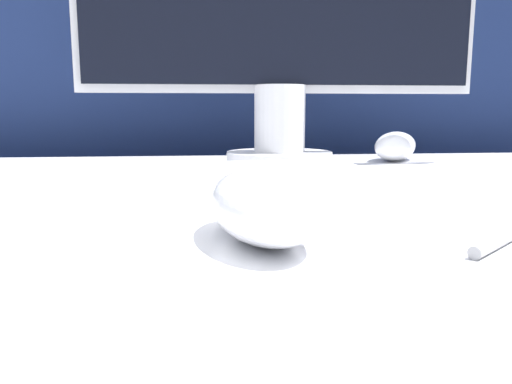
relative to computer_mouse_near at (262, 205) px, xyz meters
The scene contains 4 objects.
partition_panel 0.76m from the computer_mouse_near, 93.76° to the left, with size 5.00×0.03×1.27m.
computer_mouse_near is the anchor object (origin of this frame).
keyboard 0.22m from the computer_mouse_near, 109.22° to the left, with size 0.43×0.15×0.02m.
computer_mouse_far 0.56m from the computer_mouse_near, 59.98° to the left, with size 0.12×0.14×0.05m.
Camera 1 is at (0.01, -0.48, 0.86)m, focal length 35.00 mm.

